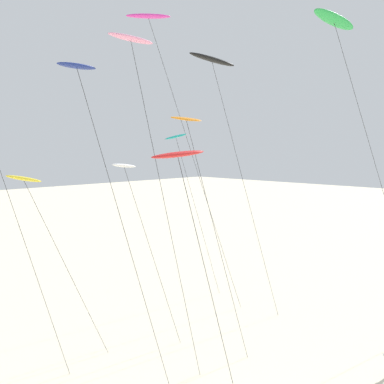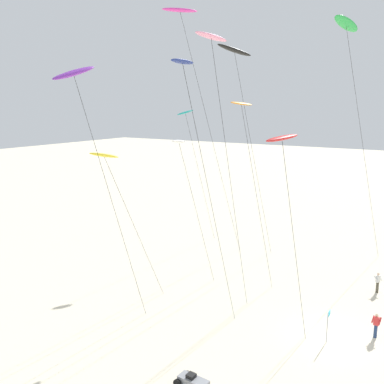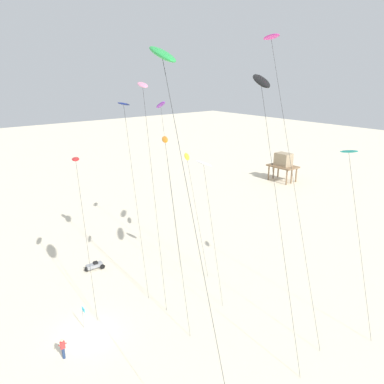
{
  "view_description": "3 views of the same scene",
  "coord_description": "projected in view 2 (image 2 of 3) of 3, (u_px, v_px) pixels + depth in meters",
  "views": [
    {
      "loc": [
        -19.7,
        -13.5,
        13.75
      ],
      "look_at": [
        2.27,
        8.18,
        10.77
      ],
      "focal_mm": 48.02,
      "sensor_mm": 36.0,
      "label": 1
    },
    {
      "loc": [
        -26.77,
        -5.94,
        14.96
      ],
      "look_at": [
        -1.68,
        9.74,
        8.98
      ],
      "focal_mm": 40.26,
      "sensor_mm": 36.0,
      "label": 2
    },
    {
      "loc": [
        24.77,
        -9.09,
        20.07
      ],
      "look_at": [
        -0.45,
        11.18,
        9.63
      ],
      "focal_mm": 34.79,
      "sensor_mm": 36.0,
      "label": 3
    }
  ],
  "objects": [
    {
      "name": "kite_white",
      "position": [
        180.0,
        144.0,
        32.31
      ],
      "size": [
        5.0,
        1.32,
        12.54
      ],
      "color": "white",
      "rests_on": "ground"
    },
    {
      "name": "kite_orange",
      "position": [
        243.0,
        111.0,
        30.12
      ],
      "size": [
        5.4,
        1.74,
        15.3
      ],
      "color": "orange",
      "rests_on": "ground"
    },
    {
      "name": "kite_black",
      "position": [
        235.0,
        52.0,
        36.21
      ],
      "size": [
        7.94,
        2.77,
        20.07
      ],
      "color": "black",
      "rests_on": "ground"
    },
    {
      "name": "kite_yellow",
      "position": [
        105.0,
        158.0,
        29.11
      ],
      "size": [
        5.95,
        1.95,
        11.99
      ],
      "color": "yellow",
      "rests_on": "ground"
    },
    {
      "name": "kite_flyer_middle",
      "position": [
        376.0,
        325.0,
        28.07
      ],
      "size": [
        0.54,
        0.57,
        1.67
      ],
      "color": "navy",
      "rests_on": "ground"
    },
    {
      "name": "marker_flag",
      "position": [
        328.0,
        320.0,
        27.44
      ],
      "size": [
        0.57,
        0.05,
        2.1
      ],
      "color": "gray",
      "rests_on": "ground"
    },
    {
      "name": "ground_plane",
      "position": [
        331.0,
        337.0,
        28.3
      ],
      "size": [
        260.0,
        260.0,
        0.0
      ],
      "primitive_type": "plane",
      "color": "beige"
    },
    {
      "name": "kite_purple",
      "position": [
        74.0,
        76.0,
        24.88
      ],
      "size": [
        6.1,
        1.9,
        17.4
      ],
      "color": "purple",
      "rests_on": "ground"
    },
    {
      "name": "kite_navy",
      "position": [
        184.0,
        69.0,
        24.02
      ],
      "size": [
        5.96,
        1.5,
        17.52
      ],
      "color": "navy",
      "rests_on": "ground"
    },
    {
      "name": "kite_magenta",
      "position": [
        181.0,
        13.0,
        35.49
      ],
      "size": [
        9.8,
        3.16,
        22.86
      ],
      "color": "#D8339E",
      "rests_on": "ground"
    },
    {
      "name": "kite_pink",
      "position": [
        212.0,
        41.0,
        26.39
      ],
      "size": [
        5.46,
        1.81,
        19.39
      ],
      "color": "pink",
      "rests_on": "ground"
    },
    {
      "name": "kite_red",
      "position": [
        282.0,
        141.0,
        23.02
      ],
      "size": [
        4.81,
        1.58,
        13.48
      ],
      "color": "red",
      "rests_on": "ground"
    },
    {
      "name": "kite_teal",
      "position": [
        186.0,
        116.0,
        43.58
      ],
      "size": [
        5.46,
        1.69,
        14.61
      ],
      "color": "teal",
      "rests_on": "ground"
    },
    {
      "name": "beach_buggy",
      "position": [
        193.0,
        381.0,
        23.07
      ],
      "size": [
        1.06,
        2.08,
        0.82
      ],
      "color": "gray",
      "rests_on": "ground"
    },
    {
      "name": "kite_flyer_nearest",
      "position": [
        378.0,
        282.0,
        34.88
      ],
      "size": [
        0.71,
        0.7,
        1.67
      ],
      "color": "#4C4738",
      "rests_on": "ground"
    },
    {
      "name": "kite_green",
      "position": [
        347.0,
        25.0,
        32.21
      ],
      "size": [
        11.49,
        3.27,
        21.63
      ],
      "color": "green",
      "rests_on": "ground"
    }
  ]
}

